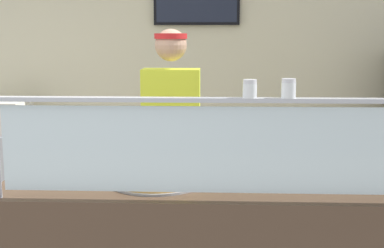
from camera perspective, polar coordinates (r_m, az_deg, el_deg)
The scene contains 9 objects.
shop_rear_unit at distance 4.83m, azimuth 2.30°, elevation 5.49°, with size 6.62×0.13×2.70m.
sneeze_guard at distance 2.38m, azimuth 2.05°, elevation -1.46°, with size 2.04×0.06×0.49m.
pizza_tray at distance 2.75m, azimuth -3.89°, elevation -6.10°, with size 0.50×0.50×0.04m.
pizza_server at distance 2.73m, azimuth -4.04°, elevation -5.77°, with size 0.07×0.28×0.01m, color #ADAFB7.
parmesan_shaker at distance 2.36m, azimuth 6.39°, elevation 3.75°, with size 0.07×0.07×0.08m.
pepper_flake_shaker at distance 2.37m, azimuth 10.60°, elevation 3.74°, with size 0.07×0.07×0.09m.
worker_figure at distance 3.48m, azimuth -2.22°, elevation -2.07°, with size 0.41×0.50×1.76m.
prep_shelf at distance 4.88m, azimuth -20.02°, elevation -5.94°, with size 0.70×0.55×0.89m, color #B7BABF.
pizza_box_stack at distance 4.76m, azimuth -20.42°, elevation 0.83°, with size 0.46×0.45×0.27m.
Camera 1 is at (1.13, -2.28, 1.72)m, focal length 48.38 mm.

